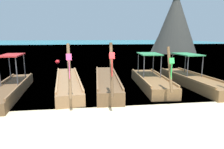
% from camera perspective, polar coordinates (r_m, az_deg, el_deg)
% --- Properties ---
extents(ground, '(120.00, 120.00, 0.00)m').
position_cam_1_polar(ground, '(7.09, 3.69, -12.81)').
color(ground, beige).
extents(sea_water, '(120.00, 120.00, 0.00)m').
position_cam_1_polar(sea_water, '(67.76, -6.63, 8.65)').
color(sea_water, '#147A89').
rests_on(sea_water, ground).
extents(longtail_boat_violet_ribbon, '(1.50, 6.32, 2.74)m').
position_cam_1_polar(longtail_boat_violet_ribbon, '(10.94, -27.20, -3.61)').
color(longtail_boat_violet_ribbon, brown).
rests_on(longtail_boat_violet_ribbon, ground).
extents(longtail_boat_pink_ribbon, '(1.93, 7.21, 2.59)m').
position_cam_1_polar(longtail_boat_pink_ribbon, '(11.35, -12.55, -2.33)').
color(longtail_boat_pink_ribbon, olive).
rests_on(longtail_boat_pink_ribbon, ground).
extents(longtail_boat_red_ribbon, '(1.52, 7.23, 2.62)m').
position_cam_1_polar(longtail_boat_red_ribbon, '(11.21, -1.49, -2.06)').
color(longtail_boat_red_ribbon, brown).
rests_on(longtail_boat_red_ribbon, ground).
extents(longtail_boat_green_ribbon, '(1.65, 5.68, 2.42)m').
position_cam_1_polar(longtail_boat_green_ribbon, '(11.43, 11.26, -1.89)').
color(longtail_boat_green_ribbon, brown).
rests_on(longtail_boat_green_ribbon, ground).
extents(longtail_boat_orange_ribbon, '(1.71, 6.46, 2.78)m').
position_cam_1_polar(longtail_boat_orange_ribbon, '(12.43, 22.18, -1.51)').
color(longtail_boat_orange_ribbon, brown).
rests_on(longtail_boat_orange_ribbon, ground).
extents(karst_rock, '(7.53, 7.41, 10.00)m').
position_cam_1_polar(karst_rock, '(35.71, 17.44, 13.74)').
color(karst_rock, '#383833').
rests_on(karst_rock, ground).
extents(mooring_buoy_near, '(0.46, 0.46, 0.46)m').
position_cam_1_polar(mooring_buoy_near, '(20.93, -15.45, 3.49)').
color(mooring_buoy_near, red).
rests_on(mooring_buoy_near, sea_water).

